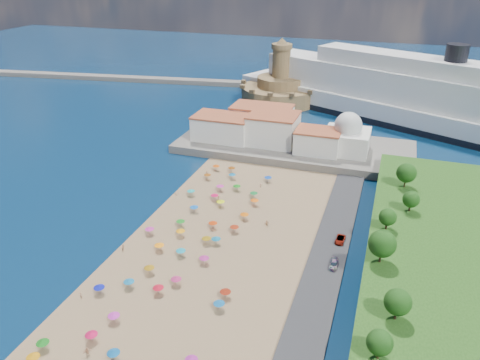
% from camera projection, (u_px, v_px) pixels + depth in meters
% --- Properties ---
extents(ground, '(700.00, 700.00, 0.00)m').
position_uv_depth(ground, '(195.00, 244.00, 122.82)').
color(ground, '#071938').
rests_on(ground, ground).
extents(terrace, '(90.00, 36.00, 3.00)m').
position_uv_depth(terrace, '(294.00, 147.00, 181.75)').
color(terrace, '#59544C').
rests_on(terrace, ground).
extents(jetty, '(18.00, 70.00, 2.40)m').
position_uv_depth(jetty, '(264.00, 116.00, 218.15)').
color(jetty, '#59544C').
rests_on(jetty, ground).
extents(breakwater, '(199.03, 34.77, 2.60)m').
position_uv_depth(breakwater, '(130.00, 79.00, 284.80)').
color(breakwater, '#59544C').
rests_on(breakwater, ground).
extents(waterfront_buildings, '(57.00, 29.00, 11.00)m').
position_uv_depth(waterfront_buildings, '(262.00, 127.00, 183.30)').
color(waterfront_buildings, silver).
rests_on(waterfront_buildings, terrace).
extents(domed_building, '(16.00, 16.00, 15.00)m').
position_uv_depth(domed_building, '(347.00, 136.00, 171.06)').
color(domed_building, silver).
rests_on(domed_building, terrace).
extents(fortress, '(40.00, 40.00, 32.40)m').
position_uv_depth(fortress, '(280.00, 89.00, 241.45)').
color(fortress, olive).
rests_on(fortress, ground).
extents(cruise_ship, '(163.78, 92.79, 36.88)m').
position_uv_depth(cruise_ship, '(397.00, 98.00, 210.98)').
color(cruise_ship, black).
rests_on(cruise_ship, ground).
extents(beach_parasols, '(32.59, 113.43, 2.20)m').
position_uv_depth(beach_parasols, '(176.00, 254.00, 114.78)').
color(beach_parasols, gray).
rests_on(beach_parasols, beach).
extents(beachgoers, '(33.29, 93.80, 1.88)m').
position_uv_depth(beachgoers, '(181.00, 237.00, 124.06)').
color(beachgoers, tan).
rests_on(beachgoers, beach).
extents(parked_cars, '(2.55, 58.73, 1.37)m').
position_uv_depth(parked_cars, '(331.00, 274.00, 109.06)').
color(parked_cars, gray).
rests_on(parked_cars, promenade).
extents(hillside_trees, '(12.49, 104.77, 7.95)m').
position_uv_depth(hillside_trees, '(390.00, 258.00, 99.56)').
color(hillside_trees, '#382314').
rests_on(hillside_trees, hillside).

